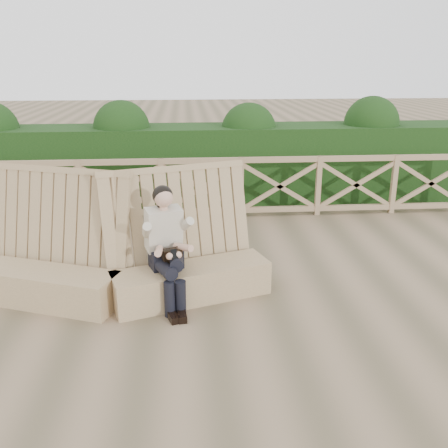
{
  "coord_description": "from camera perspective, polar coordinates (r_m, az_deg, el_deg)",
  "views": [
    {
      "loc": [
        -0.29,
        -5.24,
        2.8
      ],
      "look_at": [
        0.16,
        0.4,
        0.9
      ],
      "focal_mm": 40.0,
      "sensor_mm": 36.0,
      "label": 1
    }
  ],
  "objects": [
    {
      "name": "ground",
      "position": [
        5.95,
        -1.28,
        -9.52
      ],
      "size": [
        60.0,
        60.0,
        0.0
      ],
      "primitive_type": "plane",
      "color": "brown",
      "rests_on": "ground"
    },
    {
      "name": "bench",
      "position": [
        6.18,
        -12.15,
        -4.89
      ],
      "size": [
        3.74,
        1.37,
        1.55
      ],
      "rotation": [
        0.0,
        0.0,
        -0.04
      ],
      "color": "#907652",
      "rests_on": "ground"
    },
    {
      "name": "woman",
      "position": [
        5.84,
        -6.57,
        -2.21
      ],
      "size": [
        0.54,
        0.93,
        1.41
      ],
      "rotation": [
        0.0,
        0.0,
        0.32
      ],
      "color": "black",
      "rests_on": "ground"
    },
    {
      "name": "guardrail",
      "position": [
        9.03,
        -2.6,
        4.14
      ],
      "size": [
        10.1,
        0.09,
        1.1
      ],
      "color": "#876F4E",
      "rests_on": "ground"
    },
    {
      "name": "hedge",
      "position": [
        10.15,
        -2.86,
        6.9
      ],
      "size": [
        12.0,
        1.2,
        1.5
      ],
      "primitive_type": "cube",
      "color": "black",
      "rests_on": "ground"
    }
  ]
}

